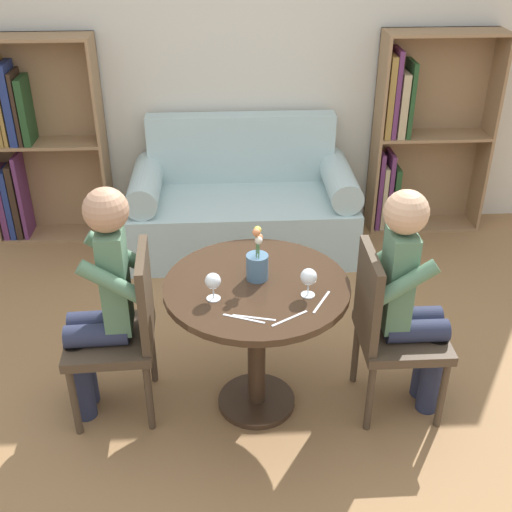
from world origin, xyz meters
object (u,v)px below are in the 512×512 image
chair_right (389,326)px  person_left (101,301)px  person_right (411,299)px  chair_left (124,327)px  couch (243,207)px  wine_glass_left (213,282)px  bookshelf_left (28,141)px  wine_glass_right (309,278)px  flower_vase (257,263)px  bookshelf_right (415,137)px

chair_right → person_left: person_left is taller
person_right → chair_left: bearing=87.4°
couch → wine_glass_left: size_ratio=12.15×
bookshelf_left → person_left: bookshelf_left is taller
bookshelf_left → wine_glass_left: (1.34, -2.10, 0.08)m
person_right → wine_glass_right: bearing=98.7°
wine_glass_right → flower_vase: size_ratio=0.50×
bookshelf_right → wine_glass_right: bookshelf_right is taller
couch → chair_left: 1.82m
bookshelf_right → chair_right: (-0.66, -2.02, -0.23)m
chair_left → flower_vase: (0.65, 0.02, 0.33)m
chair_left → wine_glass_left: bearing=69.7°
couch → person_right: bearing=-67.3°
wine_glass_right → bookshelf_left: bearing=130.1°
person_right → wine_glass_right: 0.55m
bookshelf_right → wine_glass_right: bearing=-117.1°
chair_left → wine_glass_left: (0.44, -0.14, 0.34)m
chair_left → wine_glass_left: chair_left is taller
bookshelf_left → flower_vase: 2.48m
couch → wine_glass_right: couch is taller
couch → flower_vase: size_ratio=5.80×
wine_glass_right → person_left: bearing=172.1°
couch → flower_vase: flower_vase is taller
bookshelf_right → flower_vase: bearing=-123.7°
couch → bookshelf_left: bearing=170.1°
person_right → person_left: bearing=87.8°
couch → wine_glass_right: 1.91m
bookshelf_right → wine_glass_left: size_ratio=11.38×
flower_vase → chair_left: bearing=-178.5°
person_left → wine_glass_left: size_ratio=9.38×
couch → person_left: size_ratio=1.30×
bookshelf_right → wine_glass_right: 2.36m
wine_glass_left → chair_left: bearing=162.0°
couch → person_right: (0.73, -1.75, 0.34)m
person_right → flower_vase: bearing=83.8°
bookshelf_right → person_right: 2.10m
wine_glass_left → flower_vase: (0.21, 0.16, -0.01)m
chair_left → person_right: size_ratio=0.74×
person_left → wine_glass_left: person_left is taller
couch → bookshelf_left: bookshelf_left is taller
bookshelf_right → person_left: 2.83m
bookshelf_right → person_right: size_ratio=1.23×
wine_glass_left → wine_glass_right: wine_glass_right is taller
bookshelf_right → person_left: (-2.04, -1.97, -0.07)m
person_right → wine_glass_left: size_ratio=9.24×
person_left → flower_vase: (0.74, 0.02, 0.17)m
bookshelf_right → person_left: bearing=-135.9°
chair_left → couch: bearing=156.9°
person_left → person_right: bearing=85.6°
bookshelf_left → wine_glass_left: bearing=-57.5°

